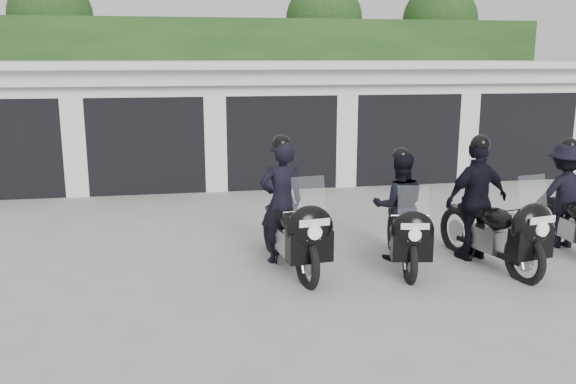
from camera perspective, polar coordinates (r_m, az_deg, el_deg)
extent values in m
plane|color=gray|center=(9.33, 5.10, -6.71)|extent=(80.00, 80.00, 0.00)
cube|color=white|center=(17.24, -2.25, 6.95)|extent=(16.00, 6.00, 2.80)
cube|color=white|center=(16.96, -2.20, 11.87)|extent=(16.40, 6.80, 0.16)
cube|color=white|center=(13.95, -0.42, 10.80)|extent=(16.40, 0.12, 0.40)
cube|color=black|center=(14.48, -0.56, 0.76)|extent=(16.00, 0.06, 0.24)
cube|color=black|center=(15.80, -24.20, 4.26)|extent=(2.60, 2.60, 2.20)
cube|color=white|center=(14.43, -19.30, 5.18)|extent=(0.50, 0.50, 2.80)
cube|color=black|center=(15.34, -12.88, 4.83)|extent=(2.60, 2.60, 2.20)
cube|color=white|center=(14.18, -13.34, 9.89)|extent=(2.60, 0.50, 0.60)
cube|color=white|center=(14.27, -6.86, 5.71)|extent=(0.50, 0.50, 2.80)
cube|color=black|center=(15.50, -1.32, 5.22)|extent=(2.60, 2.60, 2.20)
cube|color=white|center=(14.35, -0.69, 10.25)|extent=(2.60, 0.50, 0.60)
cube|color=white|center=(14.77, 5.29, 5.98)|extent=(0.50, 0.50, 2.80)
cube|color=black|center=(16.26, 9.59, 5.39)|extent=(2.60, 2.60, 2.20)
cube|color=white|center=(15.17, 11.12, 10.14)|extent=(2.60, 0.50, 0.60)
cube|color=white|center=(15.87, 16.21, 5.99)|extent=(0.50, 0.50, 2.80)
cube|color=black|center=(17.55, 19.21, 5.38)|extent=(2.60, 2.60, 2.20)
cube|color=white|center=(16.54, 21.34, 9.71)|extent=(2.60, 0.50, 0.60)
cube|color=#183613|center=(21.15, -3.79, 9.99)|extent=(20.00, 2.00, 4.30)
sphere|color=#183613|center=(22.91, -21.30, 15.02)|extent=(2.80, 2.80, 2.80)
cylinder|color=black|center=(22.92, -20.75, 8.16)|extent=(0.24, 0.24, 3.30)
sphere|color=#183613|center=(23.16, 3.38, 15.78)|extent=(2.80, 2.80, 2.80)
cylinder|color=black|center=(23.17, 3.29, 8.97)|extent=(0.24, 0.24, 3.30)
sphere|color=#183613|center=(24.60, 14.01, 15.25)|extent=(2.80, 2.80, 2.80)
cylinder|color=black|center=(24.60, 13.67, 8.85)|extent=(0.24, 0.24, 3.30)
torus|color=black|center=(8.35, 1.79, -6.60)|extent=(0.24, 0.79, 0.78)
torus|color=black|center=(9.73, -1.43, -3.82)|extent=(0.24, 0.79, 0.78)
cube|color=#99989D|center=(9.03, 0.01, -4.62)|extent=(0.36, 0.62, 0.34)
cube|color=black|center=(9.06, 0.05, -5.68)|extent=(0.30, 1.38, 0.06)
ellipsoid|color=black|center=(8.77, 0.40, -2.69)|extent=(0.44, 0.66, 0.31)
cube|color=black|center=(9.18, -0.56, -1.85)|extent=(0.36, 0.62, 0.11)
ellipsoid|color=black|center=(8.13, 2.03, -3.45)|extent=(0.72, 0.45, 0.64)
cube|color=black|center=(8.20, 2.02, -5.10)|extent=(0.65, 0.33, 0.43)
cube|color=#B2BFC6|center=(8.05, 1.97, -0.48)|extent=(0.48, 0.20, 0.54)
cylinder|color=silver|center=(8.27, 1.51, -1.80)|extent=(0.59, 0.12, 0.03)
cube|color=silver|center=(7.93, 2.51, -2.91)|extent=(0.42, 0.08, 0.10)
cube|color=silver|center=(8.01, 2.41, -4.17)|extent=(0.19, 0.05, 0.11)
imported|color=black|center=(9.16, -0.60, -0.94)|extent=(0.74, 0.55, 1.87)
sphere|color=black|center=(9.00, -0.61, 4.49)|extent=(0.29, 0.29, 0.29)
torus|color=black|center=(8.69, 11.34, -6.32)|extent=(0.23, 0.70, 0.70)
torus|color=black|center=(9.97, 9.83, -3.80)|extent=(0.23, 0.70, 0.70)
cube|color=#99989D|center=(9.33, 10.52, -4.55)|extent=(0.34, 0.56, 0.30)
cube|color=black|center=(9.35, 10.51, -5.47)|extent=(0.29, 1.23, 0.06)
ellipsoid|color=black|center=(9.09, 10.78, -2.89)|extent=(0.40, 0.59, 0.27)
cube|color=black|center=(9.47, 10.34, -2.12)|extent=(0.34, 0.56, 0.10)
ellipsoid|color=black|center=(8.49, 11.56, -3.62)|extent=(0.65, 0.42, 0.57)
cube|color=black|center=(8.55, 11.50, -5.03)|extent=(0.58, 0.30, 0.38)
cube|color=#B2BFC6|center=(8.42, 11.64, -1.08)|extent=(0.43, 0.18, 0.49)
cylinder|color=silver|center=(8.62, 11.36, -2.18)|extent=(0.53, 0.12, 0.03)
cube|color=silver|center=(8.30, 11.81, -3.17)|extent=(0.38, 0.08, 0.09)
cube|color=silver|center=(8.38, 11.72, -4.25)|extent=(0.17, 0.04, 0.10)
imported|color=black|center=(9.46, 10.35, -1.33)|extent=(0.91, 0.77, 1.67)
sphere|color=black|center=(9.30, 10.54, 3.36)|extent=(0.26, 0.26, 0.26)
torus|color=black|center=(9.11, 21.25, -5.85)|extent=(0.27, 0.78, 0.77)
torus|color=black|center=(10.21, 15.44, -3.50)|extent=(0.27, 0.78, 0.77)
cube|color=#99989D|center=(9.64, 18.12, -4.16)|extent=(0.39, 0.62, 0.34)
cube|color=black|center=(9.67, 18.14, -5.15)|extent=(0.37, 1.36, 0.06)
ellipsoid|color=black|center=(9.42, 18.97, -2.35)|extent=(0.46, 0.67, 0.30)
cube|color=black|center=(9.75, 17.24, -1.61)|extent=(0.39, 0.62, 0.11)
ellipsoid|color=black|center=(8.92, 21.86, -2.96)|extent=(0.72, 0.48, 0.63)
cube|color=black|center=(8.98, 21.74, -4.46)|extent=(0.65, 0.35, 0.42)
cube|color=#B2BFC6|center=(8.84, 21.94, -0.27)|extent=(0.48, 0.22, 0.54)
cylinder|color=silver|center=(9.02, 21.04, -1.48)|extent=(0.58, 0.15, 0.03)
cube|color=silver|center=(8.76, 22.74, -2.44)|extent=(0.42, 0.10, 0.09)
cube|color=silver|center=(8.83, 22.49, -3.59)|extent=(0.19, 0.05, 0.11)
imported|color=black|center=(9.73, 17.22, -0.75)|extent=(1.19, 0.83, 1.85)
sphere|color=black|center=(9.58, 17.55, 4.31)|extent=(0.28, 0.28, 0.28)
torus|color=black|center=(11.37, 23.06, -2.56)|extent=(0.13, 0.72, 0.72)
cube|color=#99989D|center=(10.79, 24.99, -3.12)|extent=(0.27, 0.55, 0.32)
cube|color=black|center=(10.82, 24.97, -3.95)|extent=(0.11, 1.28, 0.06)
cube|color=black|center=(10.92, 24.43, -0.98)|extent=(0.27, 0.55, 0.10)
imported|color=black|center=(10.91, 24.44, -0.26)|extent=(1.13, 0.60, 1.73)
sphere|color=black|center=(10.77, 24.82, 3.94)|extent=(0.27, 0.27, 0.27)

